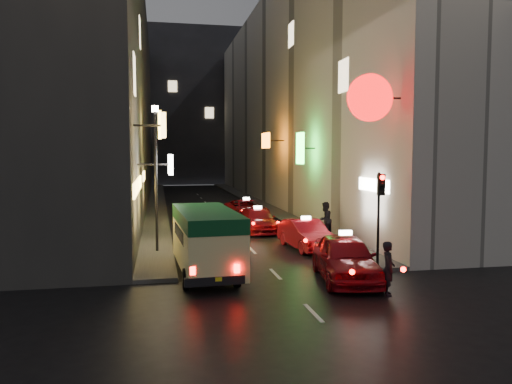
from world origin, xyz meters
TOP-DOWN VIEW (x-y plane):
  - ground at (0.00, 0.00)m, footprint 120.00×120.00m
  - building_left at (-8.00, 33.99)m, footprint 7.52×52.00m
  - building_right at (8.00, 33.99)m, footprint 8.13×52.00m
  - building_far at (0.00, 66.00)m, footprint 30.00×10.00m
  - sidewalk_left at (-4.25, 34.00)m, footprint 1.50×52.00m
  - sidewalk_right at (4.25, 34.00)m, footprint 1.50×52.00m
  - minibus at (-2.46, 8.79)m, footprint 2.21×5.56m
  - taxi_near at (2.15, 7.20)m, footprint 3.19×6.00m
  - taxi_second at (2.45, 12.82)m, footprint 2.48×5.10m
  - taxi_third at (1.32, 18.34)m, footprint 2.22×4.77m
  - taxi_far at (1.64, 23.82)m, footprint 2.67×4.89m
  - pedestrian_crossing at (2.78, 5.23)m, footprint 0.57×0.71m
  - pedestrian_sidewalk at (4.12, 15.04)m, footprint 0.88×0.85m
  - traffic_light at (4.00, 8.47)m, footprint 0.26×0.43m
  - lamp_post at (-4.20, 13.00)m, footprint 0.28×0.28m

SIDE VIEW (x-z plane):
  - ground at x=0.00m, z-range 0.00..0.00m
  - sidewalk_left at x=-4.25m, z-range 0.00..0.15m
  - sidewalk_right at x=4.25m, z-range 0.00..0.15m
  - taxi_far at x=1.64m, z-range -0.08..1.56m
  - taxi_third at x=1.32m, z-range -0.08..1.56m
  - taxi_second at x=2.45m, z-range -0.08..1.66m
  - taxi_near at x=2.15m, z-range -0.08..1.90m
  - pedestrian_crossing at x=2.78m, z-range 0.00..1.89m
  - pedestrian_sidewalk at x=4.12m, z-range 0.15..2.15m
  - minibus at x=-2.46m, z-range 0.31..2.66m
  - traffic_light at x=4.00m, z-range 0.94..4.44m
  - lamp_post at x=-4.20m, z-range 0.61..6.84m
  - building_left at x=-8.00m, z-range 0.00..18.00m
  - building_right at x=8.00m, z-range 0.00..18.00m
  - building_far at x=0.00m, z-range 0.00..22.00m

